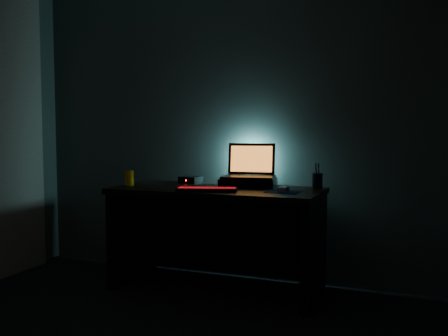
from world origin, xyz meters
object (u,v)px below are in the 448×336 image
at_px(juice_glass, 129,178).
at_px(router, 191,180).
at_px(mouse, 283,189).
at_px(pen_cup, 317,181).
at_px(laptop, 250,170).
at_px(keyboard, 207,189).

distance_m(juice_glass, router, 0.49).
xyz_separation_m(juice_glass, router, (0.36, 0.33, -0.03)).
bearing_deg(mouse, juice_glass, -178.94).
distance_m(pen_cup, router, 1.00).
distance_m(mouse, router, 0.88).
xyz_separation_m(laptop, juice_glass, (-0.85, -0.32, -0.06)).
bearing_deg(juice_glass, laptop, 20.78).
bearing_deg(pen_cup, keyboard, -145.92).
relative_size(laptop, pen_cup, 3.86).
distance_m(mouse, pen_cup, 0.35).
xyz_separation_m(laptop, keyboard, (-0.16, -0.44, -0.11)).
relative_size(keyboard, juice_glass, 3.79).
bearing_deg(pen_cup, laptop, -178.73).
distance_m(keyboard, router, 0.56).
xyz_separation_m(keyboard, mouse, (0.50, 0.15, 0.01)).
bearing_deg(keyboard, mouse, 0.90).
height_order(mouse, router, router).
bearing_deg(mouse, pen_cup, 60.22).
distance_m(mouse, juice_glass, 1.19).
height_order(laptop, juice_glass, laptop).
relative_size(pen_cup, router, 0.61).
height_order(keyboard, router, router).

